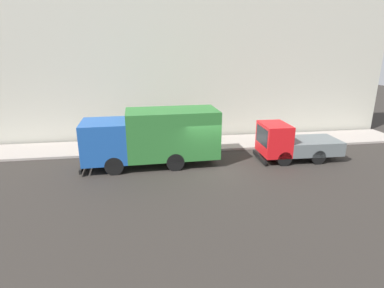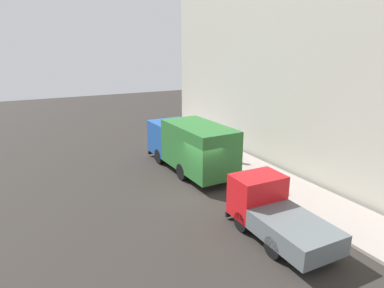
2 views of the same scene
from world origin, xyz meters
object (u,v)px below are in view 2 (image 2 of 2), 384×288
at_px(large_utility_truck, 190,144).
at_px(pedestrian_third, 210,140).
at_px(small_flatbed_truck, 274,212).
at_px(pedestrian_walking, 213,145).
at_px(pedestrian_standing, 230,149).
at_px(traffic_cone_orange, 196,141).
at_px(street_sign_post, 226,147).

xyz_separation_m(large_utility_truck, pedestrian_third, (2.82, 2.39, -0.68)).
height_order(large_utility_truck, small_flatbed_truck, large_utility_truck).
relative_size(pedestrian_walking, pedestrian_third, 0.97).
xyz_separation_m(small_flatbed_truck, pedestrian_third, (3.19, 10.58, 0.02)).
bearing_deg(pedestrian_standing, pedestrian_walking, -113.48).
bearing_deg(pedestrian_standing, small_flatbed_truck, 22.41).
bearing_deg(traffic_cone_orange, small_flatbed_truck, -103.90).
distance_m(small_flatbed_truck, pedestrian_walking, 9.94).
height_order(small_flatbed_truck, pedestrian_walking, small_flatbed_truck).
height_order(small_flatbed_truck, pedestrian_third, small_flatbed_truck).
height_order(pedestrian_walking, pedestrian_third, pedestrian_third).
height_order(pedestrian_standing, pedestrian_third, pedestrian_third).
relative_size(small_flatbed_truck, pedestrian_walking, 2.89).
xyz_separation_m(pedestrian_third, traffic_cone_orange, (-0.08, 1.98, -0.60)).
bearing_deg(pedestrian_walking, traffic_cone_orange, -24.53).
distance_m(large_utility_truck, pedestrian_third, 3.76).
bearing_deg(street_sign_post, pedestrian_walking, 80.84).
bearing_deg(small_flatbed_truck, pedestrian_third, 74.50).
xyz_separation_m(large_utility_truck, small_flatbed_truck, (-0.36, -8.19, -0.69)).
height_order(pedestrian_walking, pedestrian_standing, pedestrian_walking).
relative_size(large_utility_truck, pedestrian_standing, 4.75).
distance_m(pedestrian_third, street_sign_post, 3.38).
xyz_separation_m(large_utility_truck, pedestrian_standing, (2.99, -0.00, -0.75)).
bearing_deg(traffic_cone_orange, pedestrian_standing, -86.82).
xyz_separation_m(pedestrian_walking, pedestrian_third, (0.37, 1.04, 0.03)).
relative_size(pedestrian_third, street_sign_post, 0.77).
xyz_separation_m(pedestrian_third, street_sign_post, (-0.73, -3.27, 0.43)).
bearing_deg(pedestrian_walking, small_flatbed_truck, 144.64).
distance_m(small_flatbed_truck, traffic_cone_orange, 12.95).
relative_size(pedestrian_third, traffic_cone_orange, 2.77).
relative_size(pedestrian_standing, pedestrian_third, 0.93).
bearing_deg(large_utility_truck, pedestrian_standing, -1.94).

